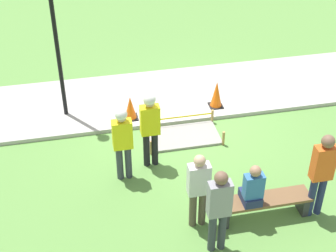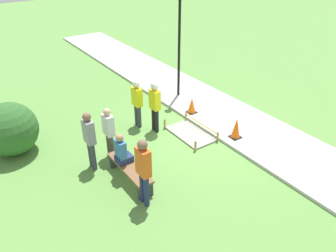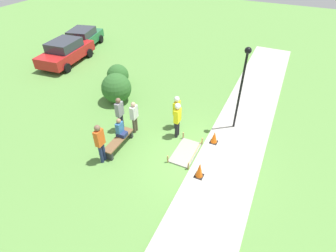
{
  "view_description": "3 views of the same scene",
  "coord_description": "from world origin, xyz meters",
  "px_view_note": "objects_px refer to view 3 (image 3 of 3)",
  "views": [
    {
      "loc": [
        2.53,
        9.93,
        7.13
      ],
      "look_at": [
        0.77,
        1.6,
        1.14
      ],
      "focal_mm": 55.0,
      "sensor_mm": 36.0,
      "label": 1
    },
    {
      "loc": [
        -7.04,
        6.5,
        5.8
      ],
      "look_at": [
        -0.3,
        1.79,
        0.99
      ],
      "focal_mm": 35.0,
      "sensor_mm": 36.0,
      "label": 2
    },
    {
      "loc": [
        -7.63,
        -2.3,
        7.89
      ],
      "look_at": [
        0.77,
        1.66,
        0.7
      ],
      "focal_mm": 28.0,
      "sensor_mm": 36.0,
      "label": 3
    }
  ],
  "objects_px": {
    "park_bench": "(119,142)",
    "parked_car_green": "(83,38)",
    "bystander_in_white_shirt": "(120,112)",
    "worker_assistant": "(177,109)",
    "bystander_in_gray_shirt": "(134,116)",
    "traffic_cone_far_patch": "(214,137)",
    "traffic_cone_near_patch": "(200,170)",
    "bystander_in_orange_shirt": "(100,141)",
    "lamppost_near": "(243,78)",
    "worker_supervisor": "(177,117)",
    "person_seated_on_bench": "(120,129)",
    "parked_car_red": "(66,52)"
  },
  "relations": [
    {
      "from": "park_bench",
      "to": "worker_assistant",
      "type": "distance_m",
      "value": 3.04
    },
    {
      "from": "bystander_in_white_shirt",
      "to": "lamppost_near",
      "type": "relative_size",
      "value": 0.45
    },
    {
      "from": "bystander_in_gray_shirt",
      "to": "traffic_cone_far_patch",
      "type": "bearing_deg",
      "value": -78.99
    },
    {
      "from": "traffic_cone_near_patch",
      "to": "bystander_in_white_shirt",
      "type": "distance_m",
      "value": 4.61
    },
    {
      "from": "lamppost_near",
      "to": "worker_assistant",
      "type": "bearing_deg",
      "value": 113.16
    },
    {
      "from": "lamppost_near",
      "to": "parked_car_green",
      "type": "bearing_deg",
      "value": 68.57
    },
    {
      "from": "traffic_cone_near_patch",
      "to": "parked_car_red",
      "type": "distance_m",
      "value": 13.66
    },
    {
      "from": "traffic_cone_near_patch",
      "to": "bystander_in_orange_shirt",
      "type": "relative_size",
      "value": 0.38
    },
    {
      "from": "park_bench",
      "to": "lamppost_near",
      "type": "bearing_deg",
      "value": -50.25
    },
    {
      "from": "park_bench",
      "to": "worker_supervisor",
      "type": "bearing_deg",
      "value": -47.73
    },
    {
      "from": "bystander_in_orange_shirt",
      "to": "bystander_in_white_shirt",
      "type": "relative_size",
      "value": 1.05
    },
    {
      "from": "bystander_in_gray_shirt",
      "to": "worker_assistant",
      "type": "bearing_deg",
      "value": -54.62
    },
    {
      "from": "traffic_cone_far_patch",
      "to": "worker_assistant",
      "type": "bearing_deg",
      "value": 77.86
    },
    {
      "from": "park_bench",
      "to": "bystander_in_gray_shirt",
      "type": "relative_size",
      "value": 1.09
    },
    {
      "from": "park_bench",
      "to": "bystander_in_orange_shirt",
      "type": "relative_size",
      "value": 0.96
    },
    {
      "from": "person_seated_on_bench",
      "to": "lamppost_near",
      "type": "relative_size",
      "value": 0.23
    },
    {
      "from": "traffic_cone_far_patch",
      "to": "parked_car_red",
      "type": "xyz_separation_m",
      "value": [
        4.02,
        12.08,
        0.41
      ]
    },
    {
      "from": "bystander_in_white_shirt",
      "to": "worker_assistant",
      "type": "bearing_deg",
      "value": -59.68
    },
    {
      "from": "worker_assistant",
      "to": "bystander_in_gray_shirt",
      "type": "height_order",
      "value": "worker_assistant"
    },
    {
      "from": "bystander_in_orange_shirt",
      "to": "lamppost_near",
      "type": "relative_size",
      "value": 0.47
    },
    {
      "from": "worker_assistant",
      "to": "lamppost_near",
      "type": "height_order",
      "value": "lamppost_near"
    },
    {
      "from": "bystander_in_orange_shirt",
      "to": "lamppost_near",
      "type": "xyz_separation_m",
      "value": [
        4.51,
        -4.37,
        1.61
      ]
    },
    {
      "from": "parked_car_red",
      "to": "person_seated_on_bench",
      "type": "bearing_deg",
      "value": -130.36
    },
    {
      "from": "traffic_cone_far_patch",
      "to": "bystander_in_white_shirt",
      "type": "bearing_deg",
      "value": 101.69
    },
    {
      "from": "worker_supervisor",
      "to": "lamppost_near",
      "type": "distance_m",
      "value": 3.25
    },
    {
      "from": "bystander_in_white_shirt",
      "to": "parked_car_red",
      "type": "distance_m",
      "value": 9.2
    },
    {
      "from": "park_bench",
      "to": "person_seated_on_bench",
      "type": "distance_m",
      "value": 0.56
    },
    {
      "from": "park_bench",
      "to": "bystander_in_white_shirt",
      "type": "bearing_deg",
      "value": 28.17
    },
    {
      "from": "worker_supervisor",
      "to": "parked_car_green",
      "type": "bearing_deg",
      "value": 58.05
    },
    {
      "from": "traffic_cone_near_patch",
      "to": "person_seated_on_bench",
      "type": "distance_m",
      "value": 3.9
    },
    {
      "from": "lamppost_near",
      "to": "traffic_cone_near_patch",
      "type": "bearing_deg",
      "value": 173.27
    },
    {
      "from": "worker_assistant",
      "to": "parked_car_red",
      "type": "relative_size",
      "value": 0.39
    },
    {
      "from": "traffic_cone_near_patch",
      "to": "bystander_in_white_shirt",
      "type": "height_order",
      "value": "bystander_in_white_shirt"
    },
    {
      "from": "traffic_cone_far_patch",
      "to": "bystander_in_white_shirt",
      "type": "xyz_separation_m",
      "value": [
        -0.89,
        4.31,
        0.62
      ]
    },
    {
      "from": "bystander_in_orange_shirt",
      "to": "bystander_in_gray_shirt",
      "type": "relative_size",
      "value": 1.14
    },
    {
      "from": "bystander_in_white_shirt",
      "to": "traffic_cone_far_patch",
      "type": "bearing_deg",
      "value": -78.31
    },
    {
      "from": "bystander_in_gray_shirt",
      "to": "traffic_cone_near_patch",
      "type": "bearing_deg",
      "value": -111.35
    },
    {
      "from": "person_seated_on_bench",
      "to": "worker_supervisor",
      "type": "bearing_deg",
      "value": -53.32
    },
    {
      "from": "park_bench",
      "to": "parked_car_green",
      "type": "distance_m",
      "value": 12.76
    },
    {
      "from": "traffic_cone_far_patch",
      "to": "bystander_in_orange_shirt",
      "type": "relative_size",
      "value": 0.32
    },
    {
      "from": "traffic_cone_far_patch",
      "to": "worker_supervisor",
      "type": "bearing_deg",
      "value": 95.97
    },
    {
      "from": "lamppost_near",
      "to": "parked_car_red",
      "type": "distance_m",
      "value": 12.98
    },
    {
      "from": "lamppost_near",
      "to": "parked_car_green",
      "type": "height_order",
      "value": "lamppost_near"
    },
    {
      "from": "traffic_cone_far_patch",
      "to": "parked_car_green",
      "type": "distance_m",
      "value": 14.63
    },
    {
      "from": "park_bench",
      "to": "person_seated_on_bench",
      "type": "xyz_separation_m",
      "value": [
        0.29,
        0.05,
        0.48
      ]
    },
    {
      "from": "bystander_in_gray_shirt",
      "to": "parked_car_red",
      "type": "bearing_deg",
      "value": 60.71
    },
    {
      "from": "parked_car_green",
      "to": "bystander_in_orange_shirt",
      "type": "bearing_deg",
      "value": -150.92
    },
    {
      "from": "person_seated_on_bench",
      "to": "lamppost_near",
      "type": "distance_m",
      "value": 5.69
    },
    {
      "from": "traffic_cone_far_patch",
      "to": "park_bench",
      "type": "xyz_separation_m",
      "value": [
        -2.0,
        3.72,
        -0.07
      ]
    },
    {
      "from": "traffic_cone_near_patch",
      "to": "lamppost_near",
      "type": "distance_m",
      "value": 4.35
    }
  ]
}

